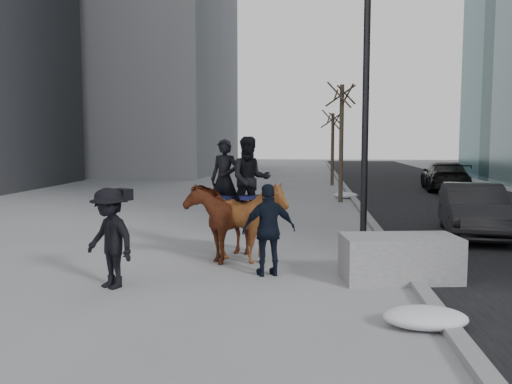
# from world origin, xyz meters

# --- Properties ---
(ground) EXTENTS (120.00, 120.00, 0.00)m
(ground) POSITION_xyz_m (0.00, 0.00, 0.00)
(ground) COLOR gray
(ground) RESTS_ON ground
(road) EXTENTS (8.00, 90.00, 0.01)m
(road) POSITION_xyz_m (7.00, 10.00, 0.01)
(road) COLOR black
(road) RESTS_ON ground
(curb) EXTENTS (0.25, 90.00, 0.12)m
(curb) POSITION_xyz_m (3.00, 10.00, 0.06)
(curb) COLOR gray
(curb) RESTS_ON ground
(planter) EXTENTS (2.21, 1.32, 0.83)m
(planter) POSITION_xyz_m (2.76, 0.06, 0.42)
(planter) COLOR #97979A
(planter) RESTS_ON ground
(car_near) EXTENTS (2.06, 4.40, 1.40)m
(car_near) POSITION_xyz_m (5.50, 5.00, 0.70)
(car_near) COLOR black
(car_near) RESTS_ON ground
(car_far) EXTENTS (2.62, 5.24, 1.46)m
(car_far) POSITION_xyz_m (7.94, 18.21, 0.73)
(car_far) COLOR black
(car_far) RESTS_ON ground
(tree_near) EXTENTS (1.20, 1.20, 5.33)m
(tree_near) POSITION_xyz_m (2.40, 12.56, 2.66)
(tree_near) COLOR #382A21
(tree_near) RESTS_ON ground
(tree_far) EXTENTS (1.20, 1.20, 4.48)m
(tree_far) POSITION_xyz_m (2.40, 20.72, 2.24)
(tree_far) COLOR #3B2E23
(tree_far) RESTS_ON ground
(mounted_left) EXTENTS (1.49, 2.19, 2.59)m
(mounted_left) POSITION_xyz_m (-0.75, 1.68, 0.97)
(mounted_left) COLOR #4D1D0F
(mounted_left) RESTS_ON ground
(mounted_right) EXTENTS (1.74, 1.87, 2.65)m
(mounted_right) POSITION_xyz_m (-0.15, 1.33, 1.06)
(mounted_right) COLOR #532710
(mounted_right) RESTS_ON ground
(feeder) EXTENTS (1.11, 1.01, 1.75)m
(feeder) POSITION_xyz_m (0.34, 0.20, 0.88)
(feeder) COLOR black
(feeder) RESTS_ON ground
(camera_crew) EXTENTS (1.31, 1.16, 1.75)m
(camera_crew) POSITION_xyz_m (-2.35, -0.92, 0.89)
(camera_crew) COLOR black
(camera_crew) RESTS_ON ground
(lamppost) EXTENTS (0.25, 1.46, 9.09)m
(lamppost) POSITION_xyz_m (2.60, 5.00, 4.99)
(lamppost) COLOR black
(lamppost) RESTS_ON ground
(snow_piles) EXTENTS (1.16, 17.12, 0.29)m
(snow_piles) POSITION_xyz_m (2.70, 4.92, 0.14)
(snow_piles) COLOR silver
(snow_piles) RESTS_ON ground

